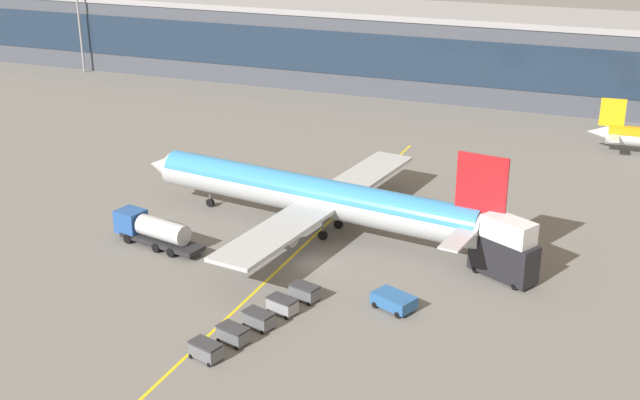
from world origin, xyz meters
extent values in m
plane|color=slate|center=(0.00, 0.00, 0.00)|extent=(700.00, 700.00, 0.00)
cube|color=yellow|center=(-2.66, 2.00, 0.00)|extent=(1.95, 79.99, 0.01)
cube|color=#424751|center=(-9.24, 76.95, 6.78)|extent=(217.45, 20.31, 13.55)
cube|color=#1E2D42|center=(-9.24, 66.74, 7.45)|extent=(210.93, 0.16, 7.59)
cube|color=#99999E|center=(-9.24, 76.95, 14.05)|extent=(221.80, 20.71, 1.00)
cylinder|color=#B2B7BC|center=(-3.41, 8.02, 3.94)|extent=(39.08, 9.22, 3.92)
cylinder|color=#388CD1|center=(-3.41, 8.02, 4.29)|extent=(38.29, 8.96, 3.76)
cone|color=#B2B7BC|center=(-24.04, 10.87, 3.94)|extent=(4.39, 4.23, 3.72)
cone|color=#B2B7BC|center=(17.41, 5.13, 4.33)|extent=(5.12, 3.95, 3.33)
cube|color=red|center=(15.37, 5.41, 8.84)|extent=(5.10, 1.06, 5.88)
cube|color=#B2B7BC|center=(14.33, 1.60, 4.52)|extent=(2.84, 6.49, 0.24)
cube|color=#B2B7BC|center=(15.41, 9.37, 4.52)|extent=(2.84, 6.49, 0.24)
cube|color=#B2B7BC|center=(-3.31, -2.23, 3.64)|extent=(7.00, 16.85, 0.40)
cube|color=#B2B7BC|center=(-0.53, 17.84, 3.64)|extent=(7.00, 16.85, 0.40)
cylinder|color=#939399|center=(-3.90, 0.83, 2.26)|extent=(3.29, 2.55, 2.16)
cylinder|color=#939399|center=(-1.93, 15.07, 2.26)|extent=(3.29, 2.55, 2.16)
cylinder|color=black|center=(-17.28, 9.94, 0.50)|extent=(1.05, 0.53, 1.00)
cylinder|color=slate|center=(-17.28, 9.94, 1.49)|extent=(0.20, 0.20, 1.98)
cylinder|color=black|center=(-1.34, 5.95, 0.50)|extent=(1.05, 0.53, 1.00)
cylinder|color=slate|center=(-1.34, 5.95, 1.49)|extent=(0.20, 0.20, 1.98)
cylinder|color=black|center=(-0.85, 9.44, 0.50)|extent=(1.05, 0.53, 1.00)
cylinder|color=slate|center=(-0.85, 9.44, 1.49)|extent=(0.20, 0.20, 1.98)
cube|color=#232326|center=(-16.34, -2.28, 0.75)|extent=(10.30, 4.51, 0.50)
cube|color=#26519E|center=(-20.65, -1.37, 2.00)|extent=(3.26, 3.02, 2.50)
cube|color=black|center=(-21.88, -1.11, 2.50)|extent=(0.63, 2.28, 1.12)
cylinder|color=#B7BABF|center=(-16.07, -2.34, 2.10)|extent=(6.33, 3.39, 2.20)
cylinder|color=black|center=(-20.34, -2.65, 0.50)|extent=(1.05, 0.55, 1.00)
cylinder|color=black|center=(-19.85, -0.32, 0.50)|extent=(1.05, 0.55, 1.00)
cylinder|color=black|center=(-16.29, -3.50, 0.50)|extent=(1.05, 0.55, 1.00)
cylinder|color=black|center=(-15.80, -1.18, 0.50)|extent=(1.05, 0.55, 1.00)
cylinder|color=black|center=(-14.24, -3.94, 0.50)|extent=(1.05, 0.55, 1.00)
cylinder|color=black|center=(-13.75, -1.61, 0.50)|extent=(1.05, 0.55, 1.00)
cube|color=#285B9E|center=(10.27, -6.00, 0.85)|extent=(4.39, 3.59, 1.10)
cube|color=black|center=(9.40, -5.63, 1.04)|extent=(2.03, 2.42, 0.33)
cylinder|color=black|center=(8.65, -6.44, 0.30)|extent=(0.65, 0.46, 0.60)
cylinder|color=black|center=(9.45, -4.53, 0.30)|extent=(0.65, 0.46, 0.60)
cylinder|color=black|center=(11.10, -7.47, 0.30)|extent=(0.65, 0.46, 0.60)
cylinder|color=black|center=(11.90, -5.56, 0.30)|extent=(0.65, 0.46, 0.60)
cube|color=black|center=(18.24, 3.89, 2.20)|extent=(7.17, 5.42, 3.80)
cube|color=silver|center=(18.54, 3.73, 5.20)|extent=(5.62, 4.50, 2.20)
cylinder|color=black|center=(15.61, 4.02, 0.30)|extent=(0.65, 0.50, 0.60)
cylinder|color=black|center=(16.67, 6.00, 0.30)|extent=(0.65, 0.50, 0.60)
cylinder|color=black|center=(19.81, 1.77, 0.30)|extent=(0.65, 0.50, 0.60)
cylinder|color=black|center=(20.87, 3.76, 0.30)|extent=(0.65, 0.50, 0.60)
cube|color=#595B60|center=(-1.43, -19.65, 0.73)|extent=(2.91, 2.16, 1.10)
cube|color=#333338|center=(-1.43, -19.65, 1.43)|extent=(2.97, 2.20, 0.10)
cylinder|color=black|center=(-2.64, -20.08, 0.18)|extent=(0.38, 0.21, 0.36)
cylinder|color=black|center=(-2.23, -18.64, 0.18)|extent=(0.38, 0.21, 0.36)
cylinder|color=black|center=(-0.64, -20.66, 0.18)|extent=(0.38, 0.21, 0.36)
cylinder|color=black|center=(-0.23, -19.21, 0.18)|extent=(0.38, 0.21, 0.36)
cube|color=#595B60|center=(-0.55, -16.57, 0.73)|extent=(2.91, 2.16, 1.10)
cube|color=#333338|center=(-0.55, -16.57, 1.43)|extent=(2.97, 2.20, 0.10)
cylinder|color=black|center=(-1.76, -17.01, 0.18)|extent=(0.38, 0.21, 0.36)
cylinder|color=black|center=(-1.34, -15.56, 0.18)|extent=(0.38, 0.21, 0.36)
cylinder|color=black|center=(0.24, -17.58, 0.18)|extent=(0.38, 0.21, 0.36)
cylinder|color=black|center=(0.66, -16.14, 0.18)|extent=(0.38, 0.21, 0.36)
cube|color=#595B60|center=(0.33, -13.50, 0.73)|extent=(2.91, 2.16, 1.10)
cube|color=#333338|center=(0.33, -13.50, 1.43)|extent=(2.97, 2.20, 0.10)
cylinder|color=black|center=(-0.88, -13.93, 0.18)|extent=(0.38, 0.21, 0.36)
cylinder|color=black|center=(-0.46, -12.49, 0.18)|extent=(0.38, 0.21, 0.36)
cylinder|color=black|center=(1.12, -14.50, 0.18)|extent=(0.38, 0.21, 0.36)
cylinder|color=black|center=(1.54, -13.06, 0.18)|extent=(0.38, 0.21, 0.36)
cube|color=gray|center=(1.21, -10.42, 0.73)|extent=(2.91, 2.16, 1.10)
cube|color=#333338|center=(1.21, -10.42, 1.43)|extent=(2.97, 2.20, 0.10)
cylinder|color=black|center=(0.01, -10.85, 0.18)|extent=(0.38, 0.21, 0.36)
cylinder|color=black|center=(0.42, -9.41, 0.18)|extent=(0.38, 0.21, 0.36)
cylinder|color=black|center=(2.00, -11.43, 0.18)|extent=(0.38, 0.21, 0.36)
cylinder|color=black|center=(2.42, -9.99, 0.18)|extent=(0.38, 0.21, 0.36)
cube|color=#595B60|center=(2.09, -7.34, 0.73)|extent=(2.91, 2.16, 1.10)
cube|color=#333338|center=(2.09, -7.34, 1.43)|extent=(2.97, 2.20, 0.10)
cylinder|color=black|center=(0.89, -7.78, 0.18)|extent=(0.38, 0.21, 0.36)
cylinder|color=black|center=(1.30, -6.34, 0.18)|extent=(0.38, 0.21, 0.36)
cylinder|color=black|center=(2.89, -8.35, 0.18)|extent=(0.38, 0.21, 0.36)
cylinder|color=black|center=(3.30, -6.91, 0.18)|extent=(0.38, 0.21, 0.36)
cone|color=silver|center=(23.54, 49.68, 2.68)|extent=(3.30, 2.45, 2.24)
cube|color=gold|center=(25.08, 49.79, 5.71)|extent=(3.43, 0.48, 3.95)
cube|color=silver|center=(25.40, 52.45, 2.81)|extent=(1.67, 4.29, 0.17)
cube|color=silver|center=(25.76, 47.20, 2.81)|extent=(1.67, 4.29, 0.17)
cylinder|color=gray|center=(-76.11, 64.95, 11.48)|extent=(0.44, 0.44, 22.96)
camera|label=1|loc=(28.63, -70.14, 36.47)|focal=46.56mm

